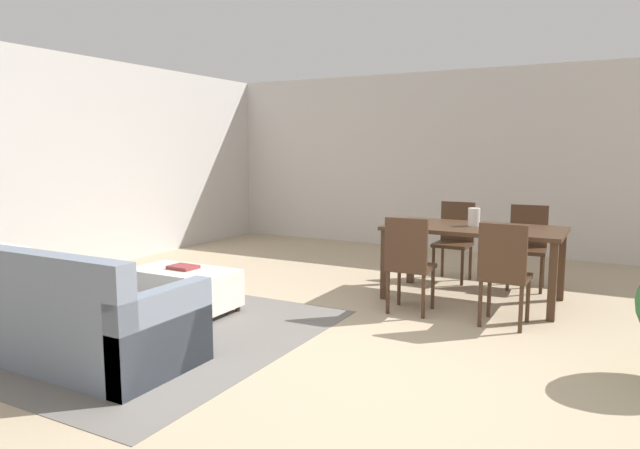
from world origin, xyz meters
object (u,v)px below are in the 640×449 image
object	(u,v)px
couch	(54,317)
book_on_ottoman	(183,267)
dining_chair_near_right	(504,269)
dining_chair_far_left	(455,236)
dining_chair_far_right	(528,241)
dining_chair_near_left	(409,260)
ottoman_table	(184,287)
dining_table	(474,235)
vase_centerpiece	(474,217)

from	to	relation	value
couch	book_on_ottoman	world-z (taller)	couch
dining_chair_near_right	dining_chair_far_left	xyz separation A→B (m)	(-0.85, 1.60, 0.00)
couch	dining_chair_far_right	distance (m)	4.80
dining_chair_near_left	couch	bearing A→B (deg)	-131.14
ottoman_table	dining_chair_near_right	distance (m)	2.94
ottoman_table	dining_chair_far_right	distance (m)	3.74
ottoman_table	dining_table	distance (m)	2.93
dining_chair_near_left	vase_centerpiece	world-z (taller)	vase_centerpiece
couch	ottoman_table	distance (m)	1.35
dining_chair_far_left	dining_chair_near_right	bearing A→B (deg)	-61.93
dining_chair_near_right	book_on_ottoman	xyz separation A→B (m)	(-2.80, -0.91, -0.10)
couch	vase_centerpiece	world-z (taller)	vase_centerpiece
dining_chair_far_left	book_on_ottoman	distance (m)	3.18
dining_chair_near_right	book_on_ottoman	world-z (taller)	dining_chair_near_right
ottoman_table	vase_centerpiece	distance (m)	2.97
dining_chair_near_left	dining_chair_near_right	distance (m)	0.86
dining_chair_near_right	dining_chair_near_left	bearing A→B (deg)	-179.82
book_on_ottoman	dining_table	bearing A→B (deg)	35.90
dining_chair_near_left	dining_chair_far_right	world-z (taller)	same
dining_chair_far_right	vase_centerpiece	size ratio (longest dim) A/B	4.97
dining_chair_near_right	dining_chair_far_left	bearing A→B (deg)	118.07
ottoman_table	book_on_ottoman	size ratio (longest dim) A/B	3.92
dining_chair_far_left	book_on_ottoman	world-z (taller)	dining_chair_far_left
couch	dining_table	size ratio (longest dim) A/B	1.29
dining_chair_far_right	book_on_ottoman	world-z (taller)	dining_chair_far_right
dining_table	dining_chair_far_left	size ratio (longest dim) A/B	1.88
ottoman_table	dining_chair_near_right	xyz separation A→B (m)	(2.77, 0.94, 0.29)
dining_table	dining_chair_near_left	xyz separation A→B (m)	(-0.41, -0.80, -0.15)
dining_chair_far_right	vase_centerpiece	world-z (taller)	vase_centerpiece
dining_table	vase_centerpiece	size ratio (longest dim) A/B	9.34
dining_chair_near_left	vase_centerpiece	bearing A→B (deg)	64.48
dining_table	dining_chair_near_left	distance (m)	0.91
ottoman_table	dining_chair_near_left	distance (m)	2.15
dining_chair_far_left	dining_chair_near_left	bearing A→B (deg)	-90.17
couch	dining_chair_far_left	distance (m)	4.37
dining_chair_far_right	vase_centerpiece	bearing A→B (deg)	-118.52
dining_chair_far_left	dining_chair_far_right	xyz separation A→B (m)	(0.81, 0.00, 0.00)
couch	book_on_ottoman	distance (m)	1.38
dining_chair_near_right	dining_chair_far_right	xyz separation A→B (m)	(-0.04, 1.61, 0.00)
ottoman_table	book_on_ottoman	distance (m)	0.19
dining_table	dining_chair_near_left	world-z (taller)	dining_chair_near_left
ottoman_table	couch	bearing A→B (deg)	-93.16
dining_table	dining_chair_far_right	bearing A→B (deg)	63.31
ottoman_table	dining_chair_far_left	distance (m)	3.19
ottoman_table	dining_chair_near_left	xyz separation A→B (m)	(1.92, 0.93, 0.29)
ottoman_table	vase_centerpiece	xyz separation A→B (m)	(2.31, 1.76, 0.62)
couch	vase_centerpiece	bearing A→B (deg)	52.49
dining_chair_near_right	book_on_ottoman	bearing A→B (deg)	-162.01
vase_centerpiece	book_on_ottoman	world-z (taller)	vase_centerpiece
vase_centerpiece	dining_chair_near_left	bearing A→B (deg)	-115.52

